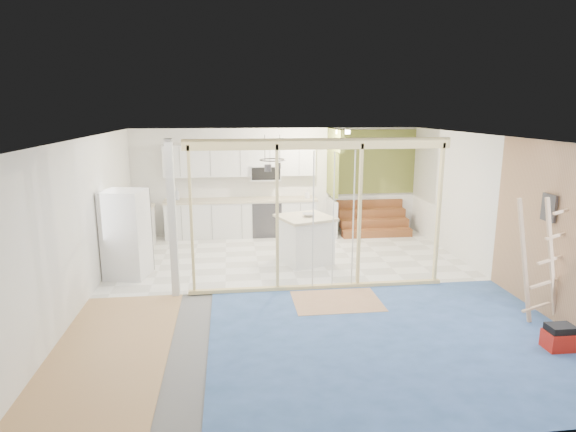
{
  "coord_description": "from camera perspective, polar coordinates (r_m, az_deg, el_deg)",
  "views": [
    {
      "loc": [
        -1.17,
        -7.72,
        3.06
      ],
      "look_at": [
        -0.15,
        0.6,
        1.18
      ],
      "focal_mm": 30.0,
      "sensor_mm": 36.0,
      "label": 1
    }
  ],
  "objects": [
    {
      "name": "room",
      "position": [
        8.0,
        1.56,
        -0.07
      ],
      "size": [
        7.01,
        8.01,
        2.61
      ],
      "color": "slate",
      "rests_on": "ground"
    },
    {
      "name": "floor_overlays",
      "position": [
        8.45,
        1.94,
        -8.53
      ],
      "size": [
        7.0,
        8.0,
        0.03
      ],
      "color": "white",
      "rests_on": "room"
    },
    {
      "name": "stud_frame",
      "position": [
        7.91,
        -0.38,
        2.04
      ],
      "size": [
        4.66,
        0.14,
        2.6
      ],
      "color": "#EBDB90",
      "rests_on": "room"
    },
    {
      "name": "base_cabinets",
      "position": [
        11.39,
        -9.05,
        -0.69
      ],
      "size": [
        4.45,
        2.24,
        0.93
      ],
      "color": "silver",
      "rests_on": "room"
    },
    {
      "name": "upper_cabinets",
      "position": [
        11.6,
        -5.39,
        6.45
      ],
      "size": [
        3.6,
        0.41,
        0.85
      ],
      "color": "silver",
      "rests_on": "room"
    },
    {
      "name": "green_partition",
      "position": [
        12.01,
        8.62,
        2.35
      ],
      "size": [
        2.25,
        1.51,
        2.6
      ],
      "color": "olive",
      "rests_on": "room"
    },
    {
      "name": "pot_rack",
      "position": [
        9.71,
        -1.89,
        6.34
      ],
      "size": [
        0.52,
        0.52,
        0.72
      ],
      "color": "black",
      "rests_on": "room"
    },
    {
      "name": "electrical_panel",
      "position": [
        7.94,
        28.53,
        0.87
      ],
      "size": [
        0.04,
        0.3,
        0.4
      ],
      "primitive_type": "cube",
      "color": "#3A393F",
      "rests_on": "room"
    },
    {
      "name": "ceiling_light",
      "position": [
        11.04,
        6.54,
        9.86
      ],
      "size": [
        0.32,
        0.32,
        0.08
      ],
      "primitive_type": "cylinder",
      "color": "#FFEABF",
      "rests_on": "room"
    },
    {
      "name": "fridge",
      "position": [
        9.23,
        -18.58,
        -2.1
      ],
      "size": [
        0.83,
        0.81,
        1.63
      ],
      "rotation": [
        0.0,
        0.0,
        -0.2
      ],
      "color": "silver",
      "rests_on": "room"
    },
    {
      "name": "island",
      "position": [
        9.68,
        2.04,
        -2.84
      ],
      "size": [
        1.25,
        1.25,
        0.96
      ],
      "rotation": [
        0.0,
        0.0,
        0.34
      ],
      "color": "white",
      "rests_on": "room"
    },
    {
      "name": "bowl",
      "position": [
        9.56,
        2.43,
        0.14
      ],
      "size": [
        0.28,
        0.28,
        0.06
      ],
      "primitive_type": "imported",
      "rotation": [
        0.0,
        0.0,
        0.13
      ],
      "color": "beige",
      "rests_on": "island"
    },
    {
      "name": "soap_bottle_a",
      "position": [
        11.72,
        -13.02,
        2.55
      ],
      "size": [
        0.14,
        0.14,
        0.29
      ],
      "primitive_type": "imported",
      "rotation": [
        0.0,
        0.0,
        -0.39
      ],
      "color": "#B5B9C9",
      "rests_on": "base_cabinets"
    },
    {
      "name": "soap_bottle_b",
      "position": [
        11.66,
        2.31,
        2.6
      ],
      "size": [
        0.12,
        0.12,
        0.2
      ],
      "primitive_type": "imported",
      "rotation": [
        0.0,
        0.0,
        0.36
      ],
      "color": "white",
      "rests_on": "base_cabinets"
    },
    {
      "name": "toolbox",
      "position": [
        7.28,
        29.49,
        -12.5
      ],
      "size": [
        0.37,
        0.28,
        0.35
      ],
      "rotation": [
        0.0,
        0.0,
        -0.01
      ],
      "color": "red",
      "rests_on": "room"
    },
    {
      "name": "ladder",
      "position": [
        7.7,
        27.84,
        -4.75
      ],
      "size": [
        1.0,
        0.09,
        1.86
      ],
      "rotation": [
        0.0,
        0.0,
        0.1
      ],
      "color": "#D4AB82",
      "rests_on": "room"
    }
  ]
}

